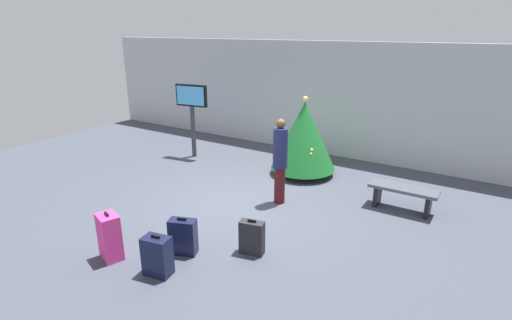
% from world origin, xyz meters
% --- Properties ---
extents(ground_plane, '(16.00, 16.00, 0.00)m').
position_xyz_m(ground_plane, '(0.00, 0.00, 0.00)').
color(ground_plane, '#424754').
extents(back_wall, '(16.00, 0.20, 3.05)m').
position_xyz_m(back_wall, '(0.00, 4.00, 1.53)').
color(back_wall, '#B7BCC1').
rests_on(back_wall, ground_plane).
extents(holiday_tree, '(1.54, 1.54, 1.90)m').
position_xyz_m(holiday_tree, '(0.27, 2.12, 0.96)').
color(holiday_tree, '#4C3319').
rests_on(holiday_tree, ground_plane).
extents(flight_info_kiosk, '(0.92, 0.22, 1.97)m').
position_xyz_m(flight_info_kiosk, '(-2.86, 1.76, 1.39)').
color(flight_info_kiosk, '#333338').
rests_on(flight_info_kiosk, ground_plane).
extents(waiting_bench, '(1.27, 0.44, 0.48)m').
position_xyz_m(waiting_bench, '(2.77, 1.36, 0.35)').
color(waiting_bench, '#4C5159').
rests_on(waiting_bench, ground_plane).
extents(traveller_0, '(0.36, 0.36, 1.74)m').
position_xyz_m(traveller_0, '(0.60, 0.39, 0.93)').
color(traveller_0, '#4C1419').
rests_on(traveller_0, ground_plane).
extents(suitcase_0, '(0.43, 0.32, 0.63)m').
position_xyz_m(suitcase_0, '(0.33, -2.68, 0.30)').
color(suitcase_0, '#141938').
rests_on(suitcase_0, ground_plane).
extents(suitcase_1, '(0.43, 0.37, 0.77)m').
position_xyz_m(suitcase_1, '(-0.59, -2.77, 0.36)').
color(suitcase_1, '#E5388C').
rests_on(suitcase_1, ground_plane).
extents(suitcase_2, '(0.47, 0.35, 0.62)m').
position_xyz_m(suitcase_2, '(0.25, -2.07, 0.29)').
color(suitcase_2, '#141938').
rests_on(suitcase_2, ground_plane).
extents(suitcase_3, '(0.41, 0.26, 0.58)m').
position_xyz_m(suitcase_3, '(1.16, -1.49, 0.27)').
color(suitcase_3, '#232326').
rests_on(suitcase_3, ground_plane).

